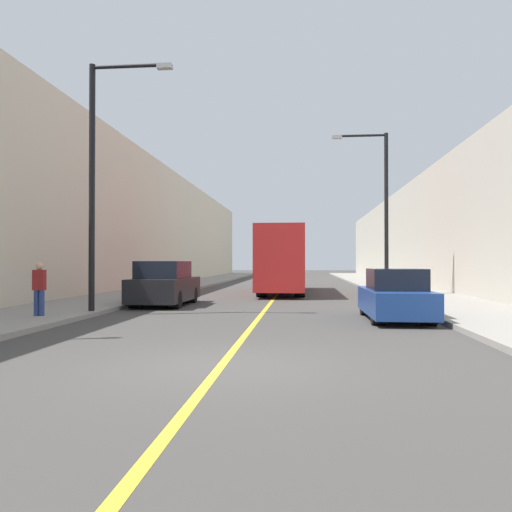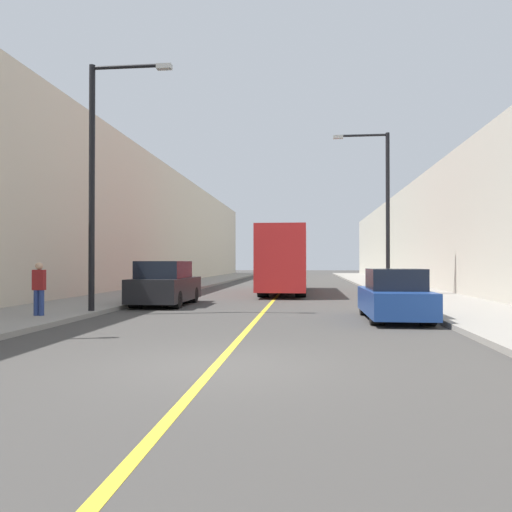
# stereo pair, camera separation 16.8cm
# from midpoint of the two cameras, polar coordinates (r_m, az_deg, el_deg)

# --- Properties ---
(ground_plane) EXTENTS (200.00, 200.00, 0.00)m
(ground_plane) POSITION_cam_midpoint_polar(r_m,az_deg,el_deg) (8.68, -4.06, -12.43)
(ground_plane) COLOR #3F3D3A
(sidewalk_left) EXTENTS (3.90, 72.00, 0.15)m
(sidewalk_left) POSITION_cam_midpoint_polar(r_m,az_deg,el_deg) (39.38, -6.92, -3.15)
(sidewalk_left) COLOR gray
(sidewalk_left) RESTS_ON ground
(sidewalk_right) EXTENTS (3.90, 72.00, 0.15)m
(sidewalk_right) POSITION_cam_midpoint_polar(r_m,az_deg,el_deg) (38.84, 14.43, -3.17)
(sidewalk_right) COLOR gray
(sidewalk_right) RESTS_ON ground
(building_row_left) EXTENTS (4.00, 72.00, 9.29)m
(building_row_left) POSITION_cam_midpoint_polar(r_m,az_deg,el_deg) (40.51, -12.38, 3.39)
(building_row_left) COLOR beige
(building_row_left) RESTS_ON ground
(building_row_right) EXTENTS (4.00, 72.00, 7.65)m
(building_row_right) POSITION_cam_midpoint_polar(r_m,az_deg,el_deg) (39.64, 20.07, 2.32)
(building_row_right) COLOR #B7B2A3
(building_row_right) RESTS_ON ground
(road_center_line) EXTENTS (0.16, 72.00, 0.01)m
(road_center_line) POSITION_cam_midpoint_polar(r_m,az_deg,el_deg) (38.44, 3.68, -3.32)
(road_center_line) COLOR gold
(road_center_line) RESTS_ON ground
(bus) EXTENTS (2.43, 10.74, 3.59)m
(bus) POSITION_cam_midpoint_polar(r_m,az_deg,el_deg) (28.44, 3.47, -0.39)
(bus) COLOR #AD1E1E
(bus) RESTS_ON ground
(parked_suv_left) EXTENTS (1.96, 4.55, 1.80)m
(parked_suv_left) POSITION_cam_midpoint_polar(r_m,az_deg,el_deg) (20.64, -10.11, -3.26)
(parked_suv_left) COLOR black
(parked_suv_left) RESTS_ON ground
(car_right_near) EXTENTS (1.76, 4.25, 1.56)m
(car_right_near) POSITION_cam_midpoint_polar(r_m,az_deg,el_deg) (15.72, 15.84, -4.55)
(car_right_near) COLOR navy
(car_right_near) RESTS_ON ground
(street_lamp_left) EXTENTS (2.82, 0.24, 8.20)m
(street_lamp_left) POSITION_cam_midpoint_polar(r_m,az_deg,el_deg) (17.60, -17.27, 9.32)
(street_lamp_left) COLOR black
(street_lamp_left) RESTS_ON sidewalk_left
(street_lamp_right) EXTENTS (2.82, 0.24, 8.14)m
(street_lamp_right) POSITION_cam_midpoint_polar(r_m,az_deg,el_deg) (26.06, 14.48, 5.98)
(street_lamp_right) COLOR black
(street_lamp_right) RESTS_ON sidewalk_right
(pedestrian) EXTENTS (0.35, 0.23, 1.61)m
(pedestrian) POSITION_cam_midpoint_polar(r_m,az_deg,el_deg) (16.44, -23.29, -3.38)
(pedestrian) COLOR navy
(pedestrian) RESTS_ON sidewalk_left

